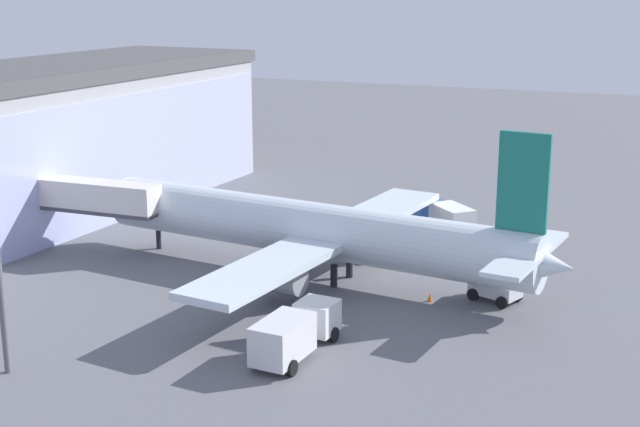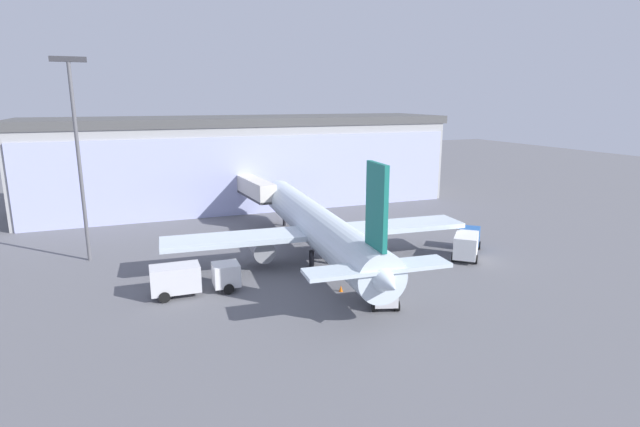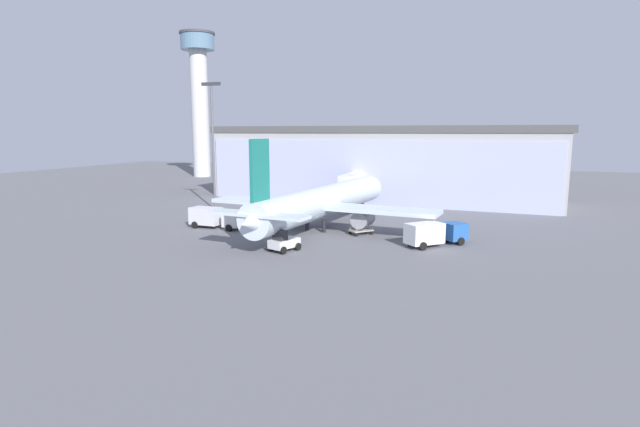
% 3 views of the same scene
% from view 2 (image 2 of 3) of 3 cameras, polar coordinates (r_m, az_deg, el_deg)
% --- Properties ---
extents(ground, '(240.00, 240.00, 0.00)m').
position_cam_2_polar(ground, '(48.27, 2.27, -6.50)').
color(ground, slate).
extents(terminal_building, '(63.68, 19.07, 13.40)m').
position_cam_2_polar(terminal_building, '(78.40, -8.77, 5.99)').
color(terminal_building, '#A3A3A3').
rests_on(terminal_building, ground).
extents(jet_bridge, '(2.77, 14.46, 5.70)m').
position_cam_2_polar(jet_bridge, '(68.53, -7.97, 3.01)').
color(jet_bridge, silver).
rests_on(jet_bridge, ground).
extents(apron_light_mast, '(3.20, 0.40, 19.94)m').
position_cam_2_polar(apron_light_mast, '(54.14, -25.99, 7.08)').
color(apron_light_mast, '#59595E').
rests_on(apron_light_mast, ground).
extents(airplane, '(30.78, 37.31, 11.73)m').
position_cam_2_polar(airplane, '(50.48, -0.37, -1.46)').
color(airplane, silver).
rests_on(airplane, ground).
extents(catering_truck, '(7.42, 2.86, 2.65)m').
position_cam_2_polar(catering_truck, '(43.50, -14.40, -7.09)').
color(catering_truck, silver).
rests_on(catering_truck, ground).
extents(fuel_truck, '(6.66, 6.77, 2.65)m').
position_cam_2_polar(fuel_truck, '(54.31, 16.46, -3.17)').
color(fuel_truck, '#2659A5').
rests_on(fuel_truck, ground).
extents(baggage_cart, '(3.05, 3.16, 1.50)m').
position_cam_2_polar(baggage_cart, '(52.08, 6.26, -4.50)').
color(baggage_cart, '#9E998C').
rests_on(baggage_cart, ground).
extents(pushback_tug, '(3.07, 3.62, 2.30)m').
position_cam_2_polar(pushback_tug, '(40.35, 7.26, -9.14)').
color(pushback_tug, silver).
rests_on(pushback_tug, ground).
extents(safety_cone_nose, '(0.36, 0.36, 0.55)m').
position_cam_2_polar(safety_cone_nose, '(43.12, 2.40, -8.55)').
color(safety_cone_nose, orange).
rests_on(safety_cone_nose, ground).
extents(safety_cone_wingtip, '(0.36, 0.36, 0.55)m').
position_cam_2_polar(safety_cone_wingtip, '(44.91, -14.84, -8.10)').
color(safety_cone_wingtip, orange).
rests_on(safety_cone_wingtip, ground).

